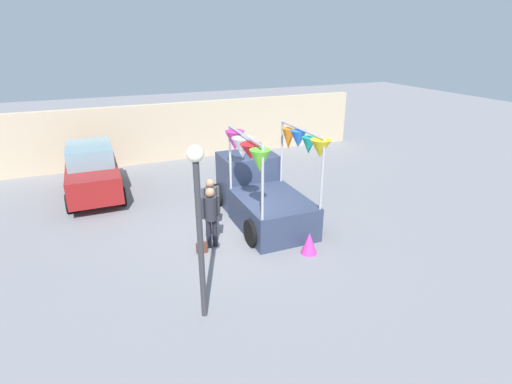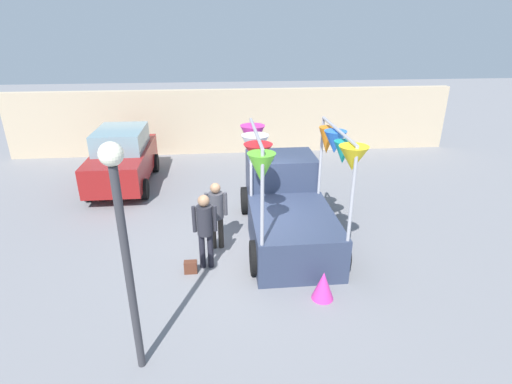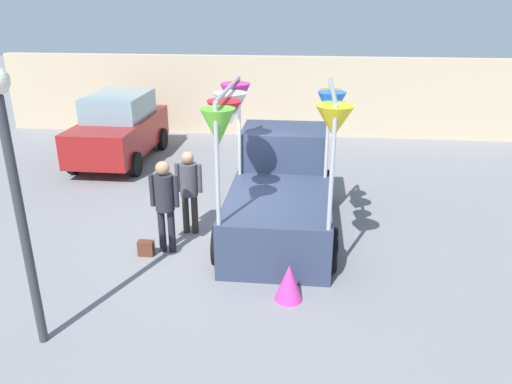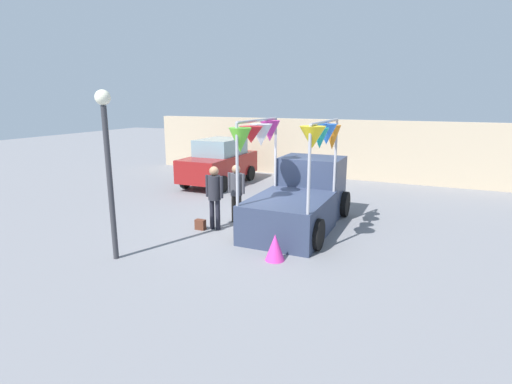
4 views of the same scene
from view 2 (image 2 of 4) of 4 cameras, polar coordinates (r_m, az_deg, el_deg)
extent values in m
plane|color=slate|center=(9.71, -0.57, -8.27)|extent=(60.00, 60.00, 0.00)
cube|color=#2D3851|center=(9.36, 5.33, -6.12)|extent=(1.90, 2.60, 1.00)
cube|color=#2D3851|center=(10.96, 3.50, 0.77)|extent=(1.80, 1.40, 1.80)
cube|color=#8CB2C6|center=(10.80, 3.56, 2.98)|extent=(1.76, 1.37, 0.60)
cylinder|color=black|center=(11.39, -1.56, -1.17)|extent=(0.22, 0.76, 0.76)
cylinder|color=black|center=(11.66, 7.79, -0.78)|extent=(0.22, 0.76, 0.76)
cylinder|color=black|center=(8.70, -0.08, -9.37)|extent=(0.22, 0.76, 0.76)
cylinder|color=black|center=(9.06, 12.11, -8.54)|extent=(0.22, 0.76, 0.76)
cylinder|color=#A5A5AD|center=(9.76, -0.71, 4.73)|extent=(0.07, 0.07, 1.96)
cylinder|color=#A5A5AD|center=(10.05, 9.26, 4.97)|extent=(0.07, 0.07, 1.96)
cylinder|color=#A5A5AD|center=(7.49, 0.90, -1.09)|extent=(0.07, 0.07, 1.96)
cylinder|color=#A5A5AD|center=(7.87, 13.60, -0.56)|extent=(0.07, 0.07, 1.96)
cylinder|color=#A5A5AD|center=(8.32, -0.01, 8.53)|extent=(0.07, 2.44, 0.07)
cylinder|color=#A5A5AD|center=(8.66, 11.66, 8.63)|extent=(0.07, 2.44, 0.07)
cone|color=#66CC33|center=(7.44, 0.78, 3.45)|extent=(0.76, 0.76, 0.58)
cone|color=yellow|center=(7.77, 13.68, 4.70)|extent=(0.58, 0.58, 0.48)
cone|color=red|center=(7.99, 0.30, 5.44)|extent=(0.69, 0.69, 0.41)
cone|color=teal|center=(8.35, 12.32, 5.54)|extent=(0.57, 0.57, 0.47)
cone|color=white|center=(8.58, -0.12, 6.31)|extent=(0.80, 0.80, 0.57)
cone|color=blue|center=(8.89, 11.20, 7.00)|extent=(0.66, 0.66, 0.50)
cone|color=#D83399|center=(9.15, -0.49, 7.76)|extent=(0.74, 0.74, 0.57)
cone|color=orange|center=(9.49, 10.12, 7.26)|extent=(0.56, 0.56, 0.63)
cube|color=maroon|center=(13.95, -18.46, 3.96)|extent=(1.70, 4.00, 0.90)
cube|color=#72939E|center=(13.87, -18.74, 7.20)|extent=(1.50, 2.10, 0.66)
cylinder|color=black|center=(15.44, -20.41, 3.72)|extent=(0.18, 0.64, 0.64)
cylinder|color=black|center=(15.09, -14.16, 4.05)|extent=(0.18, 0.64, 0.64)
cylinder|color=black|center=(13.19, -22.89, 0.13)|extent=(0.18, 0.64, 0.64)
cylinder|color=black|center=(12.77, -15.61, 0.43)|extent=(0.18, 0.64, 0.64)
cylinder|color=black|center=(8.96, -7.69, -8.30)|extent=(0.13, 0.13, 0.83)
cylinder|color=black|center=(8.95, -6.52, -8.26)|extent=(0.13, 0.13, 0.83)
cylinder|color=#26262D|center=(8.59, -7.35, -4.02)|extent=(0.34, 0.34, 0.66)
sphere|color=#997051|center=(8.39, -7.50, -1.25)|extent=(0.25, 0.25, 0.25)
cylinder|color=#26262D|center=(8.59, -8.83, -3.87)|extent=(0.09, 0.09, 0.59)
cylinder|color=#26262D|center=(8.57, -5.89, -3.77)|extent=(0.09, 0.09, 0.59)
cylinder|color=#2D2823|center=(9.66, -6.10, -5.82)|extent=(0.13, 0.13, 0.80)
cylinder|color=#2D2823|center=(9.66, -5.03, -5.78)|extent=(0.13, 0.13, 0.80)
cylinder|color=#3F3F47|center=(9.34, -5.74, -1.93)|extent=(0.34, 0.34, 0.64)
sphere|color=#997051|center=(9.16, -5.84, 0.56)|extent=(0.24, 0.24, 0.24)
cylinder|color=#3F3F47|center=(9.33, -7.09, -1.80)|extent=(0.09, 0.09, 0.57)
cylinder|color=#3F3F47|center=(9.32, -4.39, -1.70)|extent=(0.09, 0.09, 0.57)
cube|color=#592D1E|center=(8.95, -9.32, -10.53)|extent=(0.28, 0.16, 0.28)
cylinder|color=#333338|center=(6.13, -17.67, -11.46)|extent=(0.12, 0.12, 3.36)
sphere|color=#F2EDCC|center=(5.35, -20.02, 5.12)|extent=(0.32, 0.32, 0.32)
cube|color=tan|center=(16.74, -3.06, 10.05)|extent=(18.00, 0.36, 2.60)
cone|color=#D83399|center=(8.13, 9.58, -13.02)|extent=(0.47, 0.47, 0.60)
camera|label=1|loc=(3.52, -126.53, -5.98)|focal=28.00mm
camera|label=3|loc=(2.27, 86.35, -16.20)|focal=35.00mm
camera|label=4|loc=(5.38, 92.76, -19.29)|focal=28.00mm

